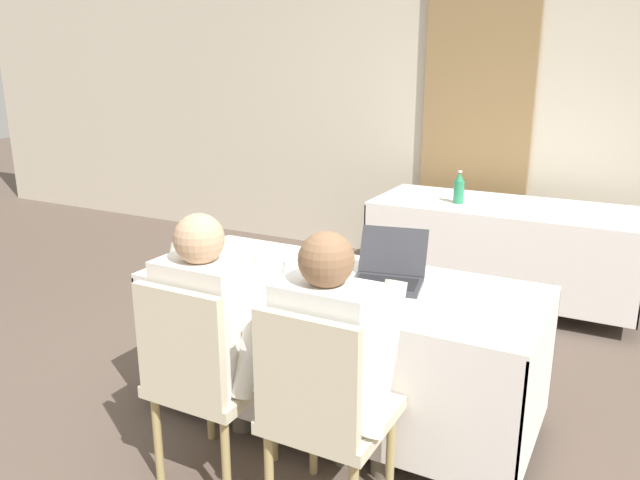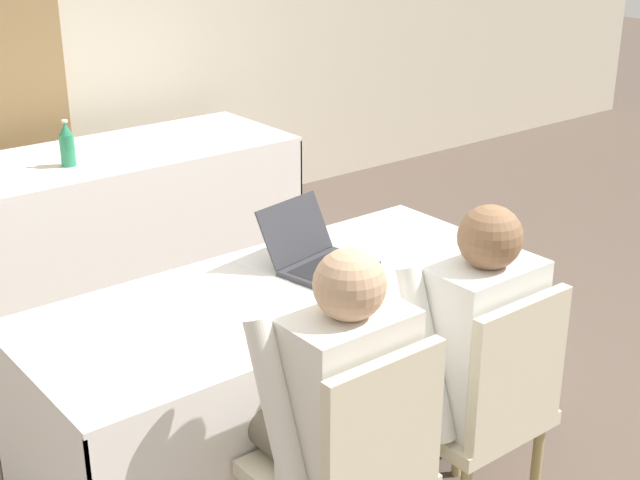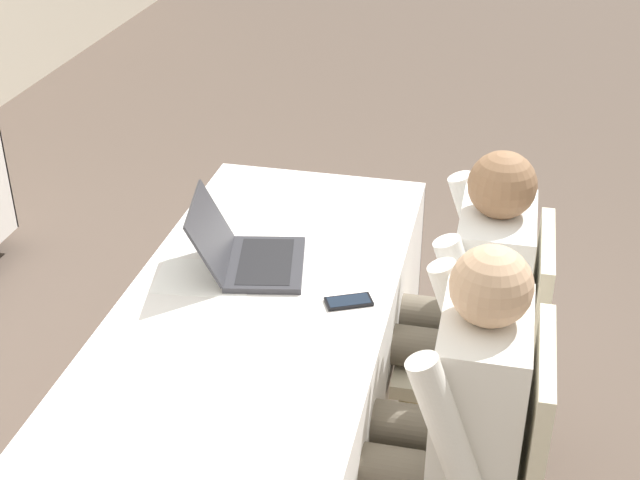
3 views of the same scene
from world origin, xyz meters
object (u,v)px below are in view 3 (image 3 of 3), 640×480
Objects in this scene: laptop at (249,255)px; person_white_shirt at (464,299)px; person_checkered_shirt at (446,414)px; chair_near_right at (493,345)px; cell_phone at (349,302)px; chair_near_left at (481,466)px.

laptop is 0.69m from person_white_shirt.
person_checkered_shirt is (-0.49, -0.67, -0.11)m from laptop.
person_checkered_shirt is 1.00× the size of person_white_shirt.
chair_near_right is at bearing 169.41° from person_checkered_shirt.
chair_near_right is at bearing -90.66° from cell_phone.
laptop is at bearing -125.99° from person_checkered_shirt.
person_white_shirt is (0.55, 0.10, 0.16)m from chair_near_left.
laptop is 0.37m from cell_phone.
person_white_shirt is at bearing -95.93° from laptop.
person_white_shirt is (0.06, -0.67, -0.11)m from laptop.
person_checkered_shirt reaches higher than chair_near_right.
cell_phone is 0.49m from person_checkered_shirt.
person_white_shirt reaches higher than cell_phone.
chair_near_right is at bearing -180.00° from chair_near_left.
cell_phone is 0.13× the size of person_white_shirt.
laptop is 0.34× the size of person_white_shirt.
chair_near_left is 0.78× the size of person_white_shirt.
chair_near_right is 0.78× the size of person_checkered_shirt.
chair_near_right is at bearing 90.00° from person_white_shirt.
person_white_shirt is at bearing -84.22° from cell_phone.
person_white_shirt is (0.20, -0.33, -0.07)m from cell_phone.
chair_near_right is (0.20, -0.43, -0.23)m from cell_phone.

